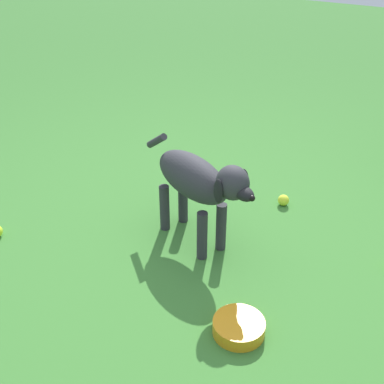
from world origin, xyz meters
name	(u,v)px	position (x,y,z in m)	size (l,w,h in m)	color
ground	(205,233)	(0.00, 0.00, 0.00)	(14.00, 14.00, 0.00)	#38722D
dog	(198,182)	(-0.01, 0.09, 0.37)	(0.77, 0.39, 0.55)	#2D2D33
tennis_ball_0	(283,200)	(-0.26, -0.48, 0.03)	(0.07, 0.07, 0.07)	#CBDC32
water_bowl	(239,327)	(-0.47, 0.55, 0.03)	(0.22, 0.22, 0.06)	orange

